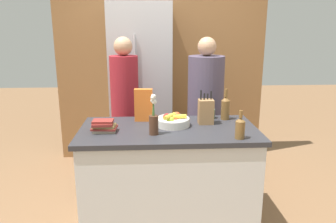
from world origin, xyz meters
The scene contains 13 objects.
kitchen_island centered at (0.00, 0.00, 0.45)m, with size 1.48×0.77×0.90m.
back_wall_wood centered at (0.00, 1.69, 1.30)m, with size 2.68×0.12×2.60m.
refrigerator centered at (-0.26, 1.33, 1.00)m, with size 0.72×0.62×1.99m.
fruit_bowl centered at (0.04, 0.07, 0.95)m, with size 0.28×0.28×0.11m.
knife_block centered at (0.33, 0.12, 1.01)m, with size 0.13×0.11×0.29m.
flower_vase centered at (-0.13, -0.15, 1.02)m, with size 0.07×0.07×0.32m.
cereal_box centered at (-0.21, 0.24, 1.05)m, with size 0.16×0.07×0.29m.
coffee_mug centered at (0.40, 0.29, 0.95)m, with size 0.09×0.11×0.09m.
book_stack centered at (-0.53, -0.06, 0.95)m, with size 0.21×0.16×0.10m.
bottle_oil centered at (0.53, 0.25, 1.01)m, with size 0.08×0.08×0.28m.
bottle_vinegar centered at (0.52, -0.29, 0.99)m, with size 0.07×0.07×0.22m.
person_at_sink centered at (-0.42, 0.76, 0.93)m, with size 0.29×0.29×1.63m.
person_in_blue centered at (0.43, 0.71, 0.91)m, with size 0.37×0.37×1.63m.
Camera 1 is at (-0.15, -2.60, 1.73)m, focal length 35.00 mm.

